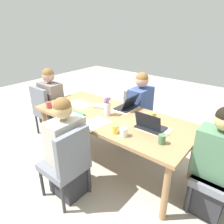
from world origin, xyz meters
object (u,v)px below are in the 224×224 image
object	(u,v)px
dining_table	(112,121)
coffee_mug_centre_right	(124,132)
coffee_mug_near_right	(162,139)
chair_near_left_near	(138,113)
person_head_right_left_far	(52,107)
flower_vase	(107,106)
person_head_left_right_near	(214,169)
laptop_head_left_right_near	(150,126)
coffee_mug_centre_left	(153,116)
chair_far_left_mid	(68,161)
chair_head_right_left_far	(47,109)
coffee_mug_near_left	(49,105)
chair_head_left_right_near	(221,169)
coffee_mug_far_left	(115,129)
book_red_cover	(101,106)
person_far_left_mid	(67,154)
book_blue_cover	(76,114)
person_near_left_near	(140,114)
laptop_near_left_near	(128,106)

from	to	relation	value
dining_table	coffee_mug_centre_right	distance (m)	0.55
dining_table	coffee_mug_near_right	world-z (taller)	coffee_mug_near_right
chair_near_left_near	dining_table	bearing A→B (deg)	95.86
person_head_right_left_far	flower_vase	distance (m)	1.32
person_head_left_right_near	laptop_head_left_right_near	size ratio (longest dim) A/B	3.73
dining_table	coffee_mug_centre_left	distance (m)	0.54
coffee_mug_near_right	coffee_mug_centre_right	world-z (taller)	coffee_mug_near_right
chair_far_left_mid	person_head_right_left_far	bearing A→B (deg)	-30.09
flower_vase	coffee_mug_centre_left	xyz separation A→B (m)	(-0.52, -0.27, -0.09)
chair_head_right_left_far	coffee_mug_near_left	size ratio (longest dim) A/B	9.83
chair_head_left_right_near	chair_head_right_left_far	bearing A→B (deg)	4.06
person_head_right_left_far	chair_near_left_near	bearing A→B (deg)	-148.07
chair_near_left_near	chair_head_left_right_near	distance (m)	1.57
coffee_mug_centre_right	coffee_mug_far_left	size ratio (longest dim) A/B	0.99
coffee_mug_far_left	book_red_cover	distance (m)	0.77
coffee_mug_far_left	laptop_head_left_right_near	bearing A→B (deg)	-128.27
coffee_mug_near_right	coffee_mug_far_left	xyz separation A→B (m)	(0.50, 0.13, -0.00)
person_far_left_mid	coffee_mug_far_left	world-z (taller)	person_far_left_mid
person_head_right_left_far	person_far_left_mid	bearing A→B (deg)	150.47
coffee_mug_near_right	book_blue_cover	size ratio (longest dim) A/B	0.49
person_head_right_left_far	person_head_left_right_near	xyz separation A→B (m)	(-2.61, -0.04, 0.00)
person_near_left_near	coffee_mug_far_left	xyz separation A→B (m)	(-0.32, 1.04, 0.27)
person_near_left_near	person_far_left_mid	world-z (taller)	same
chair_head_right_left_far	book_blue_cover	distance (m)	1.07
person_near_left_near	chair_head_right_left_far	world-z (taller)	person_near_left_near
person_head_right_left_far	coffee_mug_centre_right	xyz separation A→B (m)	(-1.75, 0.32, 0.27)
dining_table	laptop_near_left_near	xyz separation A→B (m)	(-0.02, -0.32, 0.12)
chair_head_left_right_near	book_blue_cover	size ratio (longest dim) A/B	4.50
chair_head_right_left_far	laptop_head_left_right_near	distance (m)	1.97
book_red_cover	laptop_near_left_near	bearing A→B (deg)	-170.89
coffee_mug_centre_right	laptop_head_left_right_near	bearing A→B (deg)	-113.82
coffee_mug_near_right	person_head_right_left_far	bearing A→B (deg)	-5.18
coffee_mug_near_left	coffee_mug_centre_left	size ratio (longest dim) A/B	0.97
chair_near_left_near	person_far_left_mid	xyz separation A→B (m)	(-0.04, 1.50, 0.03)
coffee_mug_near_left	person_head_left_right_near	bearing A→B (deg)	-169.36
person_head_right_left_far	coffee_mug_near_left	world-z (taller)	person_head_right_left_far
chair_near_left_near	person_near_left_near	bearing A→B (deg)	141.24
laptop_near_left_near	coffee_mug_near_left	distance (m)	1.11
laptop_head_left_right_near	book_red_cover	xyz separation A→B (m)	(0.87, -0.14, -0.03)
coffee_mug_centre_right	coffee_mug_far_left	distance (m)	0.11
laptop_near_left_near	coffee_mug_centre_right	distance (m)	0.76
dining_table	person_near_left_near	size ratio (longest dim) A/B	1.79
book_red_cover	coffee_mug_centre_left	bearing A→B (deg)	166.35
laptop_near_left_near	coffee_mug_centre_left	world-z (taller)	laptop_near_left_near
coffee_mug_centre_right	coffee_mug_far_left	world-z (taller)	coffee_mug_far_left
coffee_mug_far_left	chair_near_left_near	bearing A→B (deg)	-70.29
chair_near_left_near	book_blue_cover	distance (m)	1.13
laptop_near_left_near	book_red_cover	world-z (taller)	laptop_near_left_near
chair_head_right_left_far	coffee_mug_near_right	distance (m)	2.22
laptop_head_left_right_near	laptop_near_left_near	world-z (taller)	laptop_head_left_right_near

